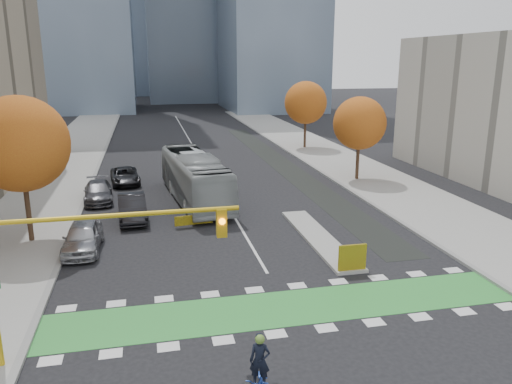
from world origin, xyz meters
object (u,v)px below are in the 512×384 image
bus (195,178)px  parked_car_c (98,192)px  traffic_signal_west (72,250)px  cyclist (260,379)px  hazard_board (352,257)px  tree_east_near (360,123)px  parked_car_b (132,208)px  tree_east_far (306,103)px  parked_car_d (125,176)px  tree_west (20,144)px  parked_car_a (83,237)px

bus → parked_car_c: size_ratio=2.55×
traffic_signal_west → cyclist: traffic_signal_west is taller
hazard_board → tree_east_near: bearing=65.8°
traffic_signal_west → tree_east_near: bearing=48.5°
traffic_signal_west → parked_car_b: traffic_signal_west is taller
tree_east_far → cyclist: 44.72m
cyclist → parked_car_d: cyclist is taller
tree_west → cyclist: bearing=-59.0°
tree_east_near → parked_car_d: bearing=171.1°
parked_car_c → parked_car_d: parked_car_c is taller
hazard_board → parked_car_c: hazard_board is taller
parked_car_b → hazard_board: bearing=-49.3°
traffic_signal_west → bus: size_ratio=0.69×
tree_east_near → cyclist: bearing=-119.1°
tree_east_far → parked_car_b: (-19.00, -22.99, -4.44)m
parked_car_a → tree_west: bearing=148.1°
hazard_board → parked_car_b: parked_car_b is taller
tree_west → parked_car_b: tree_west is taller
hazard_board → tree_east_near: size_ratio=0.20×
tree_east_far → bus: bearing=-127.1°
tree_west → bus: bearing=34.0°
parked_car_a → parked_car_d: (1.73, 15.00, -0.12)m
tree_east_far → traffic_signal_west: size_ratio=0.90×
tree_west → cyclist: tree_west is taller
tree_west → parked_car_a: (3.00, -1.99, -4.83)m
parked_car_c → parked_car_a: bearing=-94.4°
tree_west → tree_east_far: size_ratio=1.08×
tree_east_near → parked_car_a: (-21.00, -11.99, -4.08)m
traffic_signal_west → tree_west: bearing=108.0°
cyclist → parked_car_c: bearing=127.3°
hazard_board → cyclist: cyclist is taller
parked_car_b → parked_car_c: size_ratio=1.01×
tree_east_near → parked_car_b: size_ratio=1.45×
hazard_board → bus: size_ratio=0.11×
tree_east_far → bus: size_ratio=0.62×
traffic_signal_west → parked_car_c: (-1.07, 20.52, -3.33)m
tree_east_far → parked_car_d: tree_east_far is taller
bus → tree_east_far: bearing=46.4°
hazard_board → traffic_signal_west: bearing=-158.5°
cyclist → parked_car_d: bearing=121.5°
bus → cyclist: bearing=-97.4°
traffic_signal_west → bus: (5.83, 19.18, -2.31)m
parked_car_d → tree_east_far: bearing=27.3°
hazard_board → parked_car_a: parked_car_a is taller
tree_east_near → traffic_signal_west: tree_east_near is taller
tree_east_far → parked_car_d: (-19.77, -12.99, -4.58)m
hazard_board → tree_east_near: tree_east_near is taller
parked_car_a → parked_car_d: bearing=85.0°
tree_east_far → parked_car_b: tree_east_far is taller
parked_car_b → tree_east_far: bearing=47.0°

